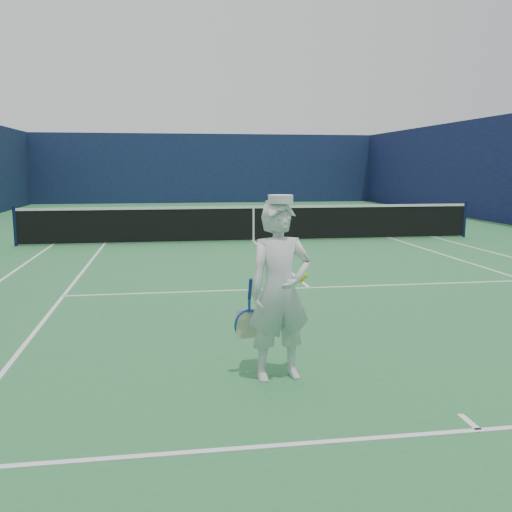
% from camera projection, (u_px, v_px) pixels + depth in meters
% --- Properties ---
extents(ground, '(80.00, 80.00, 0.00)m').
position_uv_depth(ground, '(253.00, 241.00, 16.14)').
color(ground, '#2C743F').
rests_on(ground, ground).
extents(court_markings, '(11.03, 23.83, 0.01)m').
position_uv_depth(court_markings, '(253.00, 241.00, 16.14)').
color(court_markings, white).
rests_on(court_markings, ground).
extents(windscreen_fence, '(20.12, 36.12, 4.00)m').
position_uv_depth(windscreen_fence, '(253.00, 170.00, 15.83)').
color(windscreen_fence, '#0F1B3A').
rests_on(windscreen_fence, ground).
extents(tennis_net, '(12.88, 0.09, 1.07)m').
position_uv_depth(tennis_net, '(253.00, 222.00, 16.06)').
color(tennis_net, '#141E4C').
rests_on(tennis_net, ground).
extents(tennis_player, '(0.81, 0.51, 1.82)m').
position_uv_depth(tennis_player, '(280.00, 291.00, 5.56)').
color(tennis_player, white).
rests_on(tennis_player, ground).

